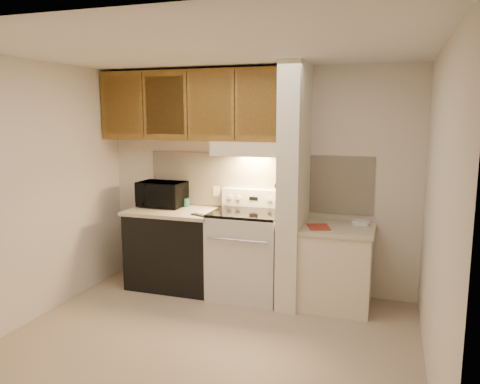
% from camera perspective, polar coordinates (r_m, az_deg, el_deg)
% --- Properties ---
extents(floor, '(3.60, 3.60, 0.00)m').
position_cam_1_polar(floor, '(4.34, -3.93, -17.78)').
color(floor, tan).
rests_on(floor, ground).
extents(ceiling, '(3.60, 3.60, 0.00)m').
position_cam_1_polar(ceiling, '(3.90, -4.36, 17.01)').
color(ceiling, white).
rests_on(ceiling, wall_back).
extents(wall_back, '(3.60, 2.50, 0.02)m').
position_cam_1_polar(wall_back, '(5.33, 1.98, 1.49)').
color(wall_back, silver).
rests_on(wall_back, floor).
extents(wall_left, '(0.02, 3.00, 2.50)m').
position_cam_1_polar(wall_left, '(4.90, -24.01, -0.02)').
color(wall_left, silver).
rests_on(wall_left, floor).
extents(wall_right, '(0.02, 3.00, 2.50)m').
position_cam_1_polar(wall_right, '(3.66, 22.96, -2.88)').
color(wall_right, silver).
rests_on(wall_right, floor).
extents(backsplash, '(2.60, 0.02, 0.63)m').
position_cam_1_polar(backsplash, '(5.32, 1.94, 1.32)').
color(backsplash, white).
rests_on(backsplash, wall_back).
extents(range_body, '(0.76, 0.65, 0.92)m').
position_cam_1_polar(range_body, '(5.18, 0.85, -7.70)').
color(range_body, silver).
rests_on(range_body, floor).
extents(oven_window, '(0.50, 0.01, 0.30)m').
position_cam_1_polar(oven_window, '(4.88, -0.26, -8.28)').
color(oven_window, black).
rests_on(oven_window, range_body).
extents(oven_handle, '(0.65, 0.02, 0.02)m').
position_cam_1_polar(oven_handle, '(4.78, -0.41, -5.90)').
color(oven_handle, silver).
rests_on(oven_handle, range_body).
extents(cooktop, '(0.74, 0.64, 0.03)m').
position_cam_1_polar(cooktop, '(5.06, 0.87, -2.55)').
color(cooktop, black).
rests_on(cooktop, range_body).
extents(range_backguard, '(0.76, 0.08, 0.20)m').
position_cam_1_polar(range_backguard, '(5.31, 1.79, -0.73)').
color(range_backguard, silver).
rests_on(range_backguard, range_body).
extents(range_display, '(0.10, 0.01, 0.04)m').
position_cam_1_polar(range_display, '(5.27, 1.66, -0.81)').
color(range_display, black).
rests_on(range_display, range_backguard).
extents(range_knob_left_outer, '(0.05, 0.02, 0.05)m').
position_cam_1_polar(range_knob_left_outer, '(5.35, -1.23, -0.65)').
color(range_knob_left_outer, silver).
rests_on(range_knob_left_outer, range_backguard).
extents(range_knob_left_inner, '(0.05, 0.02, 0.05)m').
position_cam_1_polar(range_knob_left_inner, '(5.32, -0.21, -0.71)').
color(range_knob_left_inner, silver).
rests_on(range_knob_left_inner, range_backguard).
extents(range_knob_right_inner, '(0.05, 0.02, 0.05)m').
position_cam_1_polar(range_knob_right_inner, '(5.22, 3.54, -0.92)').
color(range_knob_right_inner, silver).
rests_on(range_knob_right_inner, range_backguard).
extents(range_knob_right_outer, '(0.05, 0.02, 0.05)m').
position_cam_1_polar(range_knob_right_outer, '(5.19, 4.61, -0.98)').
color(range_knob_right_outer, silver).
rests_on(range_knob_right_outer, range_backguard).
extents(dishwasher_front, '(1.00, 0.63, 0.87)m').
position_cam_1_polar(dishwasher_front, '(5.51, -7.95, -7.01)').
color(dishwasher_front, black).
rests_on(dishwasher_front, floor).
extents(left_countertop, '(1.04, 0.67, 0.04)m').
position_cam_1_polar(left_countertop, '(5.40, -8.06, -2.37)').
color(left_countertop, beige).
rests_on(left_countertop, dishwasher_front).
extents(spoon_rest, '(0.21, 0.14, 0.01)m').
position_cam_1_polar(spoon_rest, '(5.05, -4.99, -2.81)').
color(spoon_rest, black).
rests_on(spoon_rest, left_countertop).
extents(teal_jar, '(0.12, 0.12, 0.10)m').
position_cam_1_polar(teal_jar, '(5.56, -6.61, -1.27)').
color(teal_jar, '#255C50').
rests_on(teal_jar, left_countertop).
extents(outlet, '(0.08, 0.01, 0.12)m').
position_cam_1_polar(outlet, '(5.48, -2.92, 0.12)').
color(outlet, '#EFE1C5').
rests_on(outlet, backsplash).
extents(microwave, '(0.54, 0.37, 0.30)m').
position_cam_1_polar(microwave, '(5.59, -9.49, -0.25)').
color(microwave, black).
rests_on(microwave, left_countertop).
extents(partition_pillar, '(0.22, 0.70, 2.50)m').
position_cam_1_polar(partition_pillar, '(4.88, 6.59, 0.69)').
color(partition_pillar, white).
rests_on(partition_pillar, floor).
extents(pillar_trim, '(0.01, 0.70, 0.04)m').
position_cam_1_polar(pillar_trim, '(4.89, 5.27, 1.34)').
color(pillar_trim, brown).
rests_on(pillar_trim, partition_pillar).
extents(knife_strip, '(0.02, 0.42, 0.04)m').
position_cam_1_polar(knife_strip, '(4.84, 5.07, 1.50)').
color(knife_strip, black).
rests_on(knife_strip, partition_pillar).
extents(knife_blade_a, '(0.01, 0.03, 0.16)m').
position_cam_1_polar(knife_blade_a, '(4.69, 4.43, 0.02)').
color(knife_blade_a, silver).
rests_on(knife_blade_a, knife_strip).
extents(knife_handle_a, '(0.02, 0.02, 0.10)m').
position_cam_1_polar(knife_handle_a, '(4.69, 4.52, 1.87)').
color(knife_handle_a, black).
rests_on(knife_handle_a, knife_strip).
extents(knife_blade_b, '(0.01, 0.04, 0.18)m').
position_cam_1_polar(knife_blade_b, '(4.79, 4.70, 0.08)').
color(knife_blade_b, silver).
rests_on(knife_blade_b, knife_strip).
extents(knife_handle_b, '(0.02, 0.02, 0.10)m').
position_cam_1_polar(knife_handle_b, '(4.77, 4.75, 1.99)').
color(knife_handle_b, black).
rests_on(knife_handle_b, knife_strip).
extents(knife_blade_c, '(0.01, 0.04, 0.20)m').
position_cam_1_polar(knife_blade_c, '(4.86, 4.92, 0.10)').
color(knife_blade_c, silver).
rests_on(knife_blade_c, knife_strip).
extents(knife_handle_c, '(0.02, 0.02, 0.10)m').
position_cam_1_polar(knife_handle_c, '(4.84, 4.93, 2.09)').
color(knife_handle_c, black).
rests_on(knife_handle_c, knife_strip).
extents(knife_blade_d, '(0.01, 0.04, 0.16)m').
position_cam_1_polar(knife_blade_d, '(4.93, 5.10, 0.45)').
color(knife_blade_d, silver).
rests_on(knife_blade_d, knife_strip).
extents(knife_handle_d, '(0.02, 0.02, 0.10)m').
position_cam_1_polar(knife_handle_d, '(4.93, 5.18, 2.22)').
color(knife_handle_d, black).
rests_on(knife_handle_d, knife_strip).
extents(knife_blade_e, '(0.01, 0.04, 0.18)m').
position_cam_1_polar(knife_blade_e, '(5.01, 5.31, 0.48)').
color(knife_blade_e, silver).
rests_on(knife_blade_e, knife_strip).
extents(knife_handle_e, '(0.02, 0.02, 0.10)m').
position_cam_1_polar(knife_handle_e, '(4.99, 5.35, 2.30)').
color(knife_handle_e, black).
rests_on(knife_handle_e, knife_strip).
extents(oven_mitt, '(0.03, 0.10, 0.24)m').
position_cam_1_polar(oven_mitt, '(5.08, 5.50, -0.07)').
color(oven_mitt, gray).
rests_on(oven_mitt, partition_pillar).
extents(right_cab_base, '(0.70, 0.60, 0.81)m').
position_cam_1_polar(right_cab_base, '(5.01, 11.64, -9.17)').
color(right_cab_base, '#EFE1C5').
rests_on(right_cab_base, floor).
extents(right_countertop, '(0.74, 0.64, 0.04)m').
position_cam_1_polar(right_countertop, '(4.89, 11.80, -4.44)').
color(right_countertop, beige).
rests_on(right_countertop, right_cab_base).
extents(red_folder, '(0.28, 0.33, 0.01)m').
position_cam_1_polar(red_folder, '(4.83, 9.58, -4.24)').
color(red_folder, '#AF3A2A').
rests_on(red_folder, right_countertop).
extents(white_box, '(0.19, 0.14, 0.04)m').
position_cam_1_polar(white_box, '(5.04, 14.54, -3.65)').
color(white_box, white).
rests_on(white_box, right_countertop).
extents(range_hood, '(0.78, 0.44, 0.15)m').
position_cam_1_polar(range_hood, '(5.08, 1.31, 5.36)').
color(range_hood, '#EFE1C5').
rests_on(range_hood, upper_cabinets).
extents(hood_lip, '(0.78, 0.04, 0.06)m').
position_cam_1_polar(hood_lip, '(4.89, 0.59, 4.67)').
color(hood_lip, '#EFE1C5').
rests_on(hood_lip, range_hood).
extents(upper_cabinets, '(2.18, 0.33, 0.77)m').
position_cam_1_polar(upper_cabinets, '(5.36, -5.73, 10.44)').
color(upper_cabinets, brown).
rests_on(upper_cabinets, wall_back).
extents(cab_door_a, '(0.46, 0.01, 0.63)m').
position_cam_1_polar(cab_door_a, '(5.60, -14.21, 10.16)').
color(cab_door_a, brown).
rests_on(cab_door_a, upper_cabinets).
extents(cab_gap_a, '(0.01, 0.01, 0.73)m').
position_cam_1_polar(cab_gap_a, '(5.46, -11.76, 10.28)').
color(cab_gap_a, black).
rests_on(cab_gap_a, upper_cabinets).
extents(cab_door_b, '(0.46, 0.01, 0.63)m').
position_cam_1_polar(cab_door_b, '(5.33, -9.17, 10.38)').
color(cab_door_b, brown).
rests_on(cab_door_b, upper_cabinets).
extents(cab_gap_b, '(0.01, 0.01, 0.73)m').
position_cam_1_polar(cab_gap_b, '(5.21, -6.46, 10.46)').
color(cab_gap_b, black).
rests_on(cab_gap_b, upper_cabinets).
extents(cab_door_c, '(0.46, 0.01, 0.63)m').
position_cam_1_polar(cab_door_c, '(5.10, -3.62, 10.53)').
color(cab_door_c, brown).
rests_on(cab_door_c, upper_cabinets).
extents(cab_gap_c, '(0.01, 0.01, 0.73)m').
position_cam_1_polar(cab_gap_c, '(5.01, -0.68, 10.57)').
color(cab_gap_c, black).
rests_on(cab_gap_c, upper_cabinets).
extents(cab_door_d, '(0.46, 0.01, 0.63)m').
position_cam_1_polar(cab_door_d, '(4.93, 2.38, 10.58)').
color(cab_door_d, brown).
rests_on(cab_door_d, upper_cabinets).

